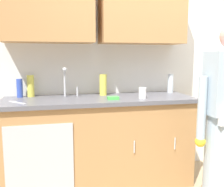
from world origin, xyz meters
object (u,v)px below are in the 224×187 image
object	(u,v)px
sponge	(113,98)
bottle_dish_liquid	(31,86)
bottle_water_tall	(20,88)
bottle_cleaner_spray	(103,85)
sink	(70,100)
bottle_water_short	(170,83)
knife_on_counter	(17,102)
cup_by_sink	(142,93)

from	to	relation	value
sponge	bottle_dish_liquid	bearing A→B (deg)	155.36
bottle_water_tall	sponge	xyz separation A→B (m)	(0.91, -0.35, -0.08)
bottle_cleaner_spray	bottle_water_tall	xyz separation A→B (m)	(-0.87, 0.04, -0.02)
sink	bottle_water_tall	world-z (taller)	sink
bottle_cleaner_spray	bottle_water_short	xyz separation A→B (m)	(0.81, 0.02, -0.00)
sink	bottle_water_short	bearing A→B (deg)	8.21
sink	bottle_water_short	world-z (taller)	sink
bottle_dish_liquid	bottle_water_tall	size ratio (longest dim) A/B	1.18
bottle_cleaner_spray	bottle_water_short	world-z (taller)	bottle_cleaner_spray
bottle_water_tall	knife_on_counter	world-z (taller)	bottle_water_tall
bottle_dish_liquid	bottle_water_short	bearing A→B (deg)	-1.46
cup_by_sink	sponge	distance (m)	0.31
knife_on_counter	bottle_dish_liquid	bearing A→B (deg)	124.50
bottle_dish_liquid	bottle_water_tall	world-z (taller)	bottle_dish_liquid
bottle_dish_liquid	sponge	bearing A→B (deg)	-24.64
bottle_cleaner_spray	knife_on_counter	size ratio (longest dim) A/B	0.96
bottle_dish_liquid	cup_by_sink	distance (m)	1.17
sink	bottle_dish_liquid	world-z (taller)	sink
cup_by_sink	knife_on_counter	world-z (taller)	cup_by_sink
sink	bottle_dish_liquid	distance (m)	0.46
sink	sponge	bearing A→B (deg)	-20.98
bottle_cleaner_spray	cup_by_sink	distance (m)	0.46
cup_by_sink	sponge	bearing A→B (deg)	-178.23
cup_by_sink	sponge	xyz separation A→B (m)	(-0.31, -0.01, -0.04)
bottle_water_short	knife_on_counter	size ratio (longest dim) A/B	0.92
bottle_dish_liquid	bottle_cleaner_spray	size ratio (longest dim) A/B	0.99
bottle_cleaner_spray	cup_by_sink	world-z (taller)	bottle_cleaner_spray
bottle_dish_liquid	cup_by_sink	size ratio (longest dim) A/B	2.08
sink	cup_by_sink	distance (m)	0.74
bottle_dish_liquid	bottle_water_tall	bearing A→B (deg)	-169.51
bottle_cleaner_spray	cup_by_sink	bearing A→B (deg)	-40.30
bottle_dish_liquid	bottle_water_tall	xyz separation A→B (m)	(-0.11, -0.02, -0.02)
bottle_water_short	sink	bearing A→B (deg)	-171.79
bottle_dish_liquid	bottle_water_short	distance (m)	1.57
bottle_water_short	cup_by_sink	xyz separation A→B (m)	(-0.46, -0.32, -0.06)
sponge	cup_by_sink	bearing A→B (deg)	1.77
bottle_dish_liquid	cup_by_sink	world-z (taller)	bottle_dish_liquid
bottle_water_tall	bottle_water_short	size ratio (longest dim) A/B	0.87
bottle_dish_liquid	bottle_water_tall	distance (m)	0.11
bottle_cleaner_spray	bottle_water_tall	distance (m)	0.87
bottle_water_short	cup_by_sink	world-z (taller)	bottle_water_short
knife_on_counter	sponge	xyz separation A→B (m)	(0.90, -0.02, 0.01)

